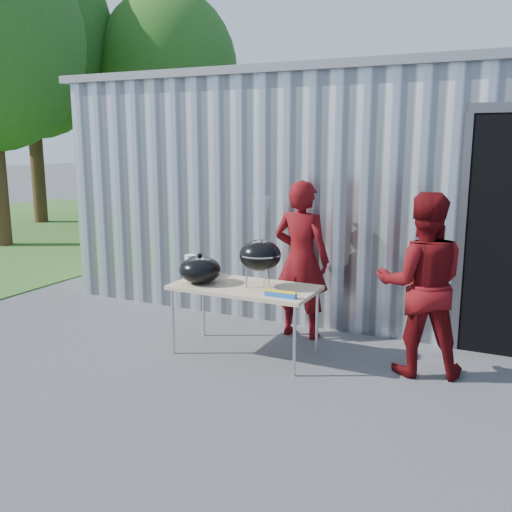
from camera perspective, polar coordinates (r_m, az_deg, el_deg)
The scene contains 13 objects.
ground at distance 5.75m, azimuth -4.34°, elevation -11.39°, with size 80.00×80.00×0.00m, color #434346.
building at distance 9.35m, azimuth 14.87°, elevation 6.86°, with size 8.20×6.20×3.10m.
grass_patch at distance 15.90m, azimuth -21.98°, elevation 2.60°, with size 10.00×12.00×0.02m, color #2D591E.
tree_mid at distance 16.99m, azimuth -21.85°, elevation 19.43°, with size 4.46×4.46×7.39m.
tree_far at distance 16.48m, azimuth -8.77°, elevation 17.75°, with size 3.78×3.78×6.26m.
folding_table at distance 5.94m, azimuth -1.15°, elevation -3.36°, with size 1.50×0.75×0.75m.
kettle_grill at distance 5.77m, azimuth 0.41°, elevation 0.89°, with size 0.44×0.44×0.94m.
grill_lid at distance 6.03m, azimuth -5.61°, elevation -1.38°, with size 0.44×0.44×0.32m.
paper_towels at distance 6.15m, azimuth -6.55°, elevation -1.18°, with size 0.12×0.12×0.28m, color white.
white_tub at distance 6.37m, azimuth -4.61°, elevation -1.52°, with size 0.20×0.15×0.10m, color white.
foil_box at distance 5.49m, azimuth 2.47°, elevation -3.83°, with size 0.32×0.06×0.06m.
person_cook at distance 6.49m, azimuth 4.56°, elevation -0.37°, with size 0.66×0.43×1.80m, color #59090C.
person_bystander at distance 5.66m, azimuth 16.23°, elevation -2.75°, with size 0.86×0.67×1.77m, color #59090C.
Camera 1 is at (2.67, -4.58, 2.23)m, focal length 40.00 mm.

